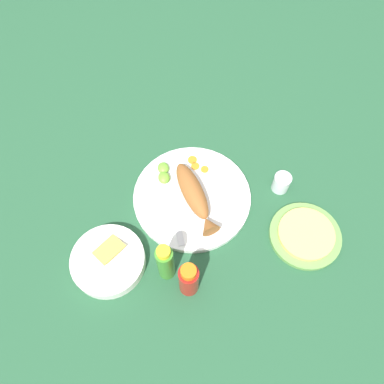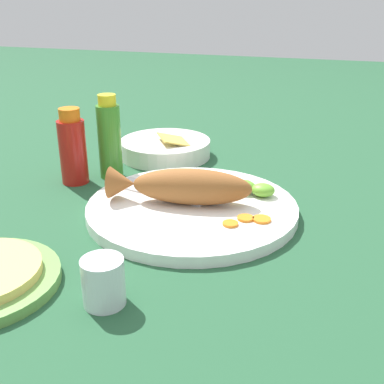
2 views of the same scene
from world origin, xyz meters
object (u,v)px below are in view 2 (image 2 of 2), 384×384
object	(u,v)px
hot_sauce_bottle_green	(110,139)
guacamole_bowl	(165,147)
fork_far	(167,184)
fork_near	(148,192)
hot_sauce_bottle_red	(73,149)
main_plate	(192,208)
salt_cup	(104,285)
fried_fish	(181,186)

from	to	relation	value
hot_sauce_bottle_green	guacamole_bowl	bearing A→B (deg)	69.05
fork_far	fork_near	bearing A→B (deg)	66.14
fork_far	hot_sauce_bottle_red	world-z (taller)	hot_sauce_bottle_red
guacamole_bowl	hot_sauce_bottle_green	bearing A→B (deg)	-110.95
fork_far	hot_sauce_bottle_green	size ratio (longest dim) A/B	1.15
fork_far	hot_sauce_bottle_green	xyz separation A→B (m)	(-0.14, 0.05, 0.06)
main_plate	fork_near	world-z (taller)	fork_near
fork_near	hot_sauce_bottle_green	size ratio (longest dim) A/B	1.14
hot_sauce_bottle_red	fork_far	bearing A→B (deg)	-1.36
fork_near	fork_far	xyz separation A→B (m)	(0.02, 0.04, 0.00)
salt_cup	guacamole_bowl	bearing A→B (deg)	103.34
fried_fish	guacamole_bowl	distance (m)	0.29
hot_sauce_bottle_red	hot_sauce_bottle_green	distance (m)	0.07
salt_cup	fried_fish	bearing A→B (deg)	89.07
fork_near	guacamole_bowl	size ratio (longest dim) A/B	0.94
fork_near	salt_cup	size ratio (longest dim) A/B	3.17
fork_near	hot_sauce_bottle_red	distance (m)	0.18
fork_far	hot_sauce_bottle_red	xyz separation A→B (m)	(-0.19, 0.00, 0.05)
fried_fish	hot_sauce_bottle_red	xyz separation A→B (m)	(-0.24, 0.07, 0.02)
fried_fish	fork_near	world-z (taller)	fried_fish
hot_sauce_bottle_red	guacamole_bowl	xyz separation A→B (m)	(0.11, 0.20, -0.05)
fork_near	hot_sauce_bottle_red	xyz separation A→B (m)	(-0.17, 0.05, 0.05)
hot_sauce_bottle_green	salt_cup	bearing A→B (deg)	-64.37
guacamole_bowl	fork_far	bearing A→B (deg)	-68.51
fork_far	guacamole_bowl	world-z (taller)	guacamole_bowl
fork_near	hot_sauce_bottle_green	xyz separation A→B (m)	(-0.12, 0.09, 0.06)
hot_sauce_bottle_green	guacamole_bowl	world-z (taller)	hot_sauce_bottle_green
fried_fish	fork_near	size ratio (longest dim) A/B	1.30
fork_near	hot_sauce_bottle_green	distance (m)	0.16
main_plate	salt_cup	xyz separation A→B (m)	(-0.02, -0.26, 0.02)
main_plate	fried_fish	size ratio (longest dim) A/B	1.43
fork_far	hot_sauce_bottle_green	distance (m)	0.16
fork_far	hot_sauce_bottle_red	bearing A→B (deg)	-0.86
salt_cup	guacamole_bowl	world-z (taller)	salt_cup
hot_sauce_bottle_red	hot_sauce_bottle_green	size ratio (longest dim) A/B	0.88
main_plate	salt_cup	bearing A→B (deg)	-94.62
main_plate	guacamole_bowl	xyz separation A→B (m)	(-0.15, 0.26, 0.01)
guacamole_bowl	main_plate	bearing A→B (deg)	-60.74
fork_far	guacamole_bowl	size ratio (longest dim) A/B	0.94
fork_far	salt_cup	xyz separation A→B (m)	(0.05, -0.32, 0.01)
guacamole_bowl	fork_near	bearing A→B (deg)	-76.11
main_plate	guacamole_bowl	world-z (taller)	guacamole_bowl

